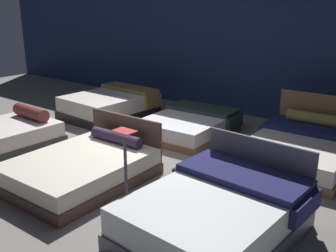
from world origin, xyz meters
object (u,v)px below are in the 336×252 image
price_sign (126,181)px  bed_2 (217,214)px  bed_0 (2,137)px  bed_3 (110,105)px  bed_4 (189,125)px  bed_5 (302,147)px  bed_1 (82,168)px

price_sign → bed_2: bearing=11.0°
bed_0 → bed_3: bearing=92.5°
bed_4 → price_sign: 3.29m
bed_0 → bed_4: bed_0 is taller
bed_2 → bed_4: (-2.38, 2.83, -0.08)m
bed_2 → bed_4: size_ratio=1.08×
bed_2 → bed_5: bearing=93.6°
bed_1 → price_sign: (1.17, -0.25, 0.22)m
bed_4 → bed_3: bearing=178.9°
bed_2 → bed_4: bearing=132.7°
bed_4 → bed_2: bearing=-53.3°
bed_1 → bed_3: 3.53m
bed_0 → bed_3: bed_0 is taller
bed_3 → bed_4: bearing=4.8°
bed_0 → bed_1: size_ratio=0.92×
bed_3 → price_sign: (3.41, -2.98, 0.16)m
bed_1 → bed_2: bearing=-1.8°
bed_0 → price_sign: size_ratio=1.77×
bed_4 → bed_5: (2.33, 0.06, 0.03)m
bed_1 → bed_4: (0.01, 2.81, -0.01)m
bed_5 → bed_2: bearing=-91.4°
bed_3 → bed_4: 2.24m
bed_1 → bed_4: bed_1 is taller
bed_3 → bed_4: bed_3 is taller
bed_1 → bed_0: bearing=179.3°
bed_0 → bed_4: 3.61m
bed_0 → bed_5: (4.55, 2.90, -0.00)m
bed_2 → bed_3: bed_2 is taller
bed_2 → price_sign: 1.24m
bed_2 → bed_0: bearing=-177.3°
bed_4 → bed_5: bed_5 is taller
bed_3 → bed_0: bearing=-87.0°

